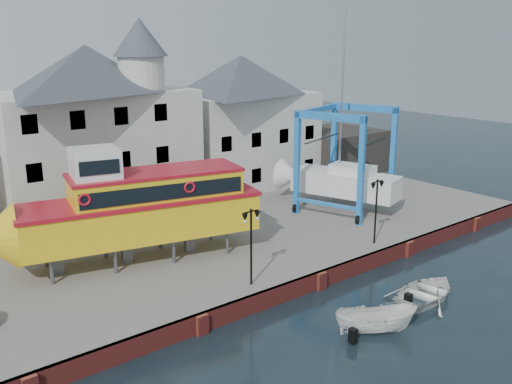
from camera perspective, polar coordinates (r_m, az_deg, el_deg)
ground at (r=32.70m, az=6.44°, el=-9.60°), size 140.00×140.00×0.00m
hardstanding at (r=40.40m, az=-4.68°, el=-3.87°), size 44.00×22.00×1.00m
quay_wall at (r=32.56m, az=6.33°, el=-8.75°), size 44.00×0.47×1.00m
building_white_main at (r=42.87m, az=-15.96°, el=6.14°), size 14.00×8.30×14.00m
building_white_right at (r=50.44m, az=-1.49°, el=7.15°), size 12.00×8.00×11.20m
shed_dark at (r=56.21m, az=7.94°, el=4.13°), size 8.00×7.00×4.00m
lamp_post_left at (r=29.48m, az=-0.49°, el=-3.58°), size 1.12×0.32×4.20m
lamp_post_right at (r=36.27m, az=11.99°, el=-0.31°), size 1.12×0.32×4.20m
tour_boat at (r=33.31m, az=-12.98°, el=-1.65°), size 16.16×7.13×6.85m
travel_lift at (r=43.98m, az=7.88°, el=1.63°), size 8.16×10.02×14.70m
motorboat_a at (r=28.70m, az=11.83°, el=-13.59°), size 4.14×3.44×1.54m
motorboat_b at (r=32.74m, az=16.62°, el=-10.15°), size 5.19×4.01×0.99m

